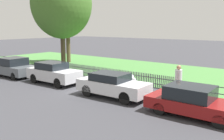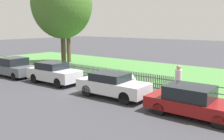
% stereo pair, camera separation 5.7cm
% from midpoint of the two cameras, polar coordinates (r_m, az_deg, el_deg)
% --- Properties ---
extents(ground_plane, '(120.00, 120.00, 0.00)m').
position_cam_midpoint_polar(ground_plane, '(16.94, -5.52, -3.49)').
color(ground_plane, '#38383D').
extents(kerb_stone, '(39.94, 0.20, 0.12)m').
position_cam_midpoint_polar(kerb_stone, '(16.99, -5.29, -3.24)').
color(kerb_stone, gray).
rests_on(kerb_stone, ground).
extents(grass_strip, '(39.94, 10.22, 0.01)m').
position_cam_midpoint_polar(grass_strip, '(22.72, 7.48, -0.06)').
color(grass_strip, '#477F3D').
rests_on(grass_strip, ground).
extents(park_fence, '(39.94, 0.05, 0.87)m').
position_cam_midpoint_polar(park_fence, '(18.52, -0.64, -0.91)').
color(park_fence, '#4C4C51').
rests_on(park_fence, ground).
extents(parked_car_silver_hatchback, '(3.83, 1.98, 1.49)m').
position_cam_midpoint_polar(parked_car_silver_hatchback, '(21.17, -21.28, 0.60)').
color(parked_car_silver_hatchback, '#51565B').
rests_on(parked_car_silver_hatchback, ground).
extents(parked_car_black_saloon, '(4.00, 1.80, 1.48)m').
position_cam_midpoint_polar(parked_car_black_saloon, '(17.75, -13.12, -0.58)').
color(parked_car_black_saloon, '#BCBCC1').
rests_on(parked_car_black_saloon, ground).
extents(parked_car_navy_estate, '(4.17, 1.81, 1.37)m').
position_cam_midpoint_polar(parked_car_navy_estate, '(13.93, 0.17, -3.37)').
color(parked_car_navy_estate, silver).
rests_on(parked_car_navy_estate, ground).
extents(parked_car_red_compact, '(4.15, 1.84, 1.34)m').
position_cam_midpoint_polar(parked_car_red_compact, '(11.65, 18.06, -6.80)').
color(parked_car_red_compact, maroon).
rests_on(parked_car_red_compact, ground).
extents(covered_motorcycle, '(1.90, 0.76, 0.95)m').
position_cam_midpoint_polar(covered_motorcycle, '(15.97, 3.03, -2.14)').
color(covered_motorcycle, black).
rests_on(covered_motorcycle, ground).
extents(tree_nearest_kerb, '(3.36, 3.36, 7.24)m').
position_cam_midpoint_polar(tree_nearest_kerb, '(27.91, -10.04, 12.54)').
color(tree_nearest_kerb, brown).
rests_on(tree_nearest_kerb, ground).
extents(tree_behind_motorcycle, '(5.48, 5.48, 9.10)m').
position_cam_midpoint_polar(tree_behind_motorcycle, '(23.67, -11.32, 14.65)').
color(tree_behind_motorcycle, '#473828').
rests_on(tree_behind_motorcycle, ground).
extents(pedestrian_near_fence, '(0.47, 0.47, 1.87)m').
position_cam_midpoint_polar(pedestrian_near_fence, '(14.01, 15.00, -2.21)').
color(pedestrian_near_fence, black).
rests_on(pedestrian_near_fence, ground).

